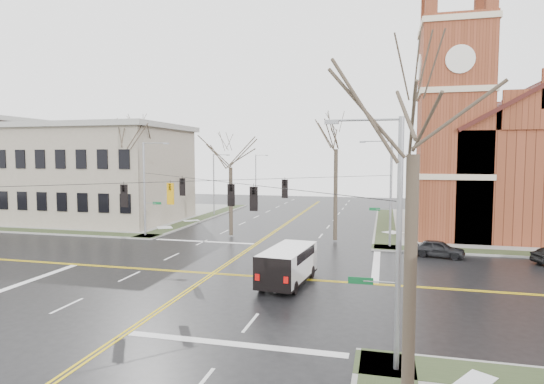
% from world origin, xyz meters
% --- Properties ---
extents(ground, '(120.00, 120.00, 0.00)m').
position_xyz_m(ground, '(0.00, 0.00, 0.00)').
color(ground, black).
rests_on(ground, ground).
extents(sidewalks, '(80.00, 80.00, 0.17)m').
position_xyz_m(sidewalks, '(0.00, 0.00, 0.08)').
color(sidewalks, gray).
rests_on(sidewalks, ground).
extents(road_markings, '(100.00, 100.00, 0.01)m').
position_xyz_m(road_markings, '(0.00, 0.00, 0.01)').
color(road_markings, gold).
rests_on(road_markings, ground).
extents(church, '(24.28, 27.48, 27.50)m').
position_xyz_m(church, '(24.76, 24.78, 8.43)').
color(church, brown).
rests_on(church, ground).
extents(civic_building_a, '(18.00, 14.00, 11.00)m').
position_xyz_m(civic_building_a, '(-22.00, 20.00, 5.50)').
color(civic_building_a, gray).
rests_on(civic_building_a, ground).
extents(signal_pole_ne, '(2.75, 0.22, 9.00)m').
position_xyz_m(signal_pole_ne, '(11.32, 11.50, 4.95)').
color(signal_pole_ne, gray).
rests_on(signal_pole_ne, ground).
extents(signal_pole_nw, '(2.75, 0.22, 9.00)m').
position_xyz_m(signal_pole_nw, '(-11.32, 11.50, 4.95)').
color(signal_pole_nw, gray).
rests_on(signal_pole_nw, ground).
extents(signal_pole_se, '(2.75, 0.22, 9.00)m').
position_xyz_m(signal_pole_se, '(11.32, -11.50, 4.95)').
color(signal_pole_se, gray).
rests_on(signal_pole_se, ground).
extents(span_wires, '(23.02, 23.02, 0.03)m').
position_xyz_m(span_wires, '(0.00, 0.00, 6.20)').
color(span_wires, black).
rests_on(span_wires, ground).
extents(traffic_signals, '(8.21, 8.26, 1.30)m').
position_xyz_m(traffic_signals, '(-0.00, -0.67, 5.45)').
color(traffic_signals, black).
rests_on(traffic_signals, ground).
extents(streetlight_north_a, '(2.30, 0.20, 8.00)m').
position_xyz_m(streetlight_north_a, '(-10.65, 28.00, 4.47)').
color(streetlight_north_a, gray).
rests_on(streetlight_north_a, ground).
extents(streetlight_north_b, '(2.30, 0.20, 8.00)m').
position_xyz_m(streetlight_north_b, '(-10.65, 48.00, 4.47)').
color(streetlight_north_b, gray).
rests_on(streetlight_north_b, ground).
extents(cargo_van, '(2.84, 5.99, 2.20)m').
position_xyz_m(cargo_van, '(5.36, -0.99, 1.30)').
color(cargo_van, white).
rests_on(cargo_van, ground).
extents(parked_car_a, '(4.14, 2.38, 1.32)m').
position_xyz_m(parked_car_a, '(15.11, 8.90, 0.66)').
color(parked_car_a, black).
rests_on(parked_car_a, ground).
extents(tree_nw_far, '(4.00, 4.00, 12.80)m').
position_xyz_m(tree_nw_far, '(-13.55, 13.86, 9.25)').
color(tree_nw_far, '#3C3226').
rests_on(tree_nw_far, ground).
extents(tree_nw_near, '(4.00, 4.00, 9.84)m').
position_xyz_m(tree_nw_near, '(-3.42, 13.53, 7.15)').
color(tree_nw_near, '#3C3226').
rests_on(tree_nw_near, ground).
extents(tree_ne, '(4.00, 4.00, 12.42)m').
position_xyz_m(tree_ne, '(6.67, 13.36, 8.98)').
color(tree_ne, '#3C3226').
rests_on(tree_ne, ground).
extents(tree_se, '(4.00, 4.00, 11.53)m').
position_xyz_m(tree_se, '(11.72, -14.79, 8.34)').
color(tree_se, '#3C3226').
rests_on(tree_se, ground).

